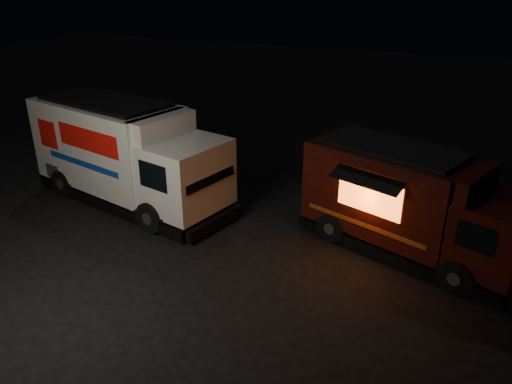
{
  "coord_description": "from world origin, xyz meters",
  "views": [
    {
      "loc": [
        5.75,
        -9.72,
        7.22
      ],
      "look_at": [
        0.41,
        2.0,
        1.45
      ],
      "focal_mm": 35.0,
      "sensor_mm": 36.0,
      "label": 1
    }
  ],
  "objects": [
    {
      "name": "ground",
      "position": [
        0.0,
        0.0,
        0.0
      ],
      "size": [
        80.0,
        80.0,
        0.0
      ],
      "primitive_type": "plane",
      "color": "black",
      "rests_on": "ground"
    },
    {
      "name": "red_truck",
      "position": [
        4.62,
        3.05,
        1.46
      ],
      "size": [
        6.67,
        4.24,
        2.91
      ],
      "primitive_type": null,
      "rotation": [
        0.0,
        0.0,
        -0.34
      ],
      "color": "black",
      "rests_on": "ground"
    },
    {
      "name": "white_truck",
      "position": [
        -4.39,
        2.55,
        1.69
      ],
      "size": [
        7.82,
        4.06,
        3.38
      ],
      "primitive_type": null,
      "rotation": [
        0.0,
        0.0,
        -0.21
      ],
      "color": "silver",
      "rests_on": "ground"
    }
  ]
}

